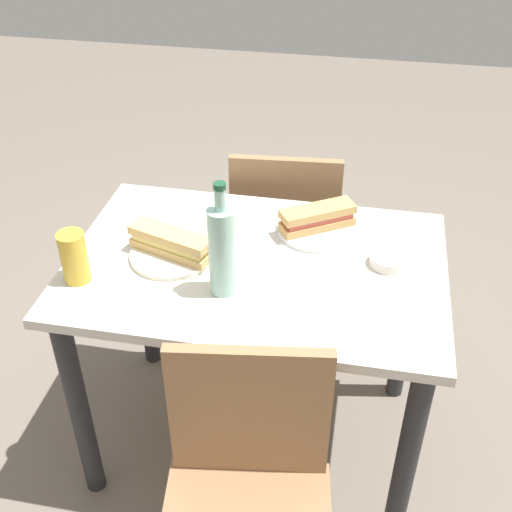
{
  "coord_description": "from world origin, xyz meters",
  "views": [
    {
      "loc": [
        0.27,
        -1.44,
        1.82
      ],
      "look_at": [
        0.0,
        0.0,
        0.77
      ],
      "focal_mm": 45.37,
      "sensor_mm": 36.0,
      "label": 1
    }
  ],
  "objects_px": {
    "chair_far": "(285,234)",
    "knife_near": "(306,218)",
    "chair_near": "(247,492)",
    "plate_far": "(172,254)",
    "water_bottle": "(222,249)",
    "olive_bowl": "(388,260)",
    "baguette_sandwich_near": "(317,218)",
    "baguette_sandwich_far": "(171,242)",
    "dining_table": "(256,298)",
    "plate_near": "(317,229)",
    "knife_far": "(179,241)",
    "beer_glass": "(74,257)"
  },
  "relations": [
    {
      "from": "baguette_sandwich_far",
      "to": "knife_near",
      "type": "bearing_deg",
      "value": 34.87
    },
    {
      "from": "dining_table",
      "to": "baguette_sandwich_far",
      "type": "relative_size",
      "value": 4.16
    },
    {
      "from": "knife_far",
      "to": "beer_glass",
      "type": "xyz_separation_m",
      "value": [
        -0.23,
        -0.2,
        0.06
      ]
    },
    {
      "from": "baguette_sandwich_near",
      "to": "knife_far",
      "type": "relative_size",
      "value": 1.26
    },
    {
      "from": "plate_near",
      "to": "knife_near",
      "type": "distance_m",
      "value": 0.05
    },
    {
      "from": "baguette_sandwich_far",
      "to": "knife_far",
      "type": "relative_size",
      "value": 1.41
    },
    {
      "from": "baguette_sandwich_near",
      "to": "chair_far",
      "type": "bearing_deg",
      "value": 111.53
    },
    {
      "from": "chair_near",
      "to": "plate_near",
      "type": "distance_m",
      "value": 0.79
    },
    {
      "from": "chair_far",
      "to": "knife_near",
      "type": "xyz_separation_m",
      "value": [
        0.11,
        -0.32,
        0.28
      ]
    },
    {
      "from": "baguette_sandwich_far",
      "to": "olive_bowl",
      "type": "bearing_deg",
      "value": 7.12
    },
    {
      "from": "plate_near",
      "to": "baguette_sandwich_far",
      "type": "bearing_deg",
      "value": -152.07
    },
    {
      "from": "plate_far",
      "to": "baguette_sandwich_far",
      "type": "distance_m",
      "value": 0.04
    },
    {
      "from": "baguette_sandwich_near",
      "to": "water_bottle",
      "type": "bearing_deg",
      "value": -122.85
    },
    {
      "from": "knife_near",
      "to": "olive_bowl",
      "type": "xyz_separation_m",
      "value": [
        0.25,
        -0.17,
        -0.0
      ]
    },
    {
      "from": "chair_near",
      "to": "olive_bowl",
      "type": "bearing_deg",
      "value": 65.16
    },
    {
      "from": "chair_near",
      "to": "beer_glass",
      "type": "distance_m",
      "value": 0.75
    },
    {
      "from": "olive_bowl",
      "to": "dining_table",
      "type": "bearing_deg",
      "value": -171.35
    },
    {
      "from": "chair_near",
      "to": "water_bottle",
      "type": "distance_m",
      "value": 0.59
    },
    {
      "from": "chair_near",
      "to": "dining_table",
      "type": "bearing_deg",
      "value": 98.69
    },
    {
      "from": "knife_far",
      "to": "beer_glass",
      "type": "height_order",
      "value": "beer_glass"
    },
    {
      "from": "chair_far",
      "to": "chair_near",
      "type": "distance_m",
      "value": 1.1
    },
    {
      "from": "chair_near",
      "to": "chair_far",
      "type": "bearing_deg",
      "value": 94.01
    },
    {
      "from": "chair_near",
      "to": "baguette_sandwich_near",
      "type": "distance_m",
      "value": 0.8
    },
    {
      "from": "knife_far",
      "to": "olive_bowl",
      "type": "distance_m",
      "value": 0.6
    },
    {
      "from": "chair_far",
      "to": "chair_near",
      "type": "xyz_separation_m",
      "value": [
        0.08,
        -1.1,
        0.0
      ]
    },
    {
      "from": "water_bottle",
      "to": "olive_bowl",
      "type": "bearing_deg",
      "value": 24.79
    },
    {
      "from": "chair_far",
      "to": "olive_bowl",
      "type": "relative_size",
      "value": 8.22
    },
    {
      "from": "plate_far",
      "to": "water_bottle",
      "type": "relative_size",
      "value": 0.74
    },
    {
      "from": "knife_near",
      "to": "chair_near",
      "type": "bearing_deg",
      "value": -92.09
    },
    {
      "from": "baguette_sandwich_near",
      "to": "water_bottle",
      "type": "height_order",
      "value": "water_bottle"
    },
    {
      "from": "baguette_sandwich_near",
      "to": "knife_near",
      "type": "xyz_separation_m",
      "value": [
        -0.04,
        0.04,
        -0.03
      ]
    },
    {
      "from": "chair_far",
      "to": "olive_bowl",
      "type": "height_order",
      "value": "chair_far"
    },
    {
      "from": "knife_far",
      "to": "water_bottle",
      "type": "distance_m",
      "value": 0.27
    },
    {
      "from": "chair_far",
      "to": "plate_near",
      "type": "bearing_deg",
      "value": -68.47
    },
    {
      "from": "dining_table",
      "to": "plate_near",
      "type": "height_order",
      "value": "plate_near"
    },
    {
      "from": "plate_near",
      "to": "plate_far",
      "type": "height_order",
      "value": "same"
    },
    {
      "from": "baguette_sandwich_near",
      "to": "beer_glass",
      "type": "distance_m",
      "value": 0.7
    },
    {
      "from": "plate_near",
      "to": "plate_far",
      "type": "bearing_deg",
      "value": -152.07
    },
    {
      "from": "baguette_sandwich_near",
      "to": "baguette_sandwich_far",
      "type": "distance_m",
      "value": 0.44
    },
    {
      "from": "plate_near",
      "to": "water_bottle",
      "type": "relative_size",
      "value": 0.74
    },
    {
      "from": "chair_near",
      "to": "plate_far",
      "type": "relative_size",
      "value": 3.54
    },
    {
      "from": "plate_near",
      "to": "beer_glass",
      "type": "xyz_separation_m",
      "value": [
        -0.61,
        -0.35,
        0.07
      ]
    },
    {
      "from": "chair_near",
      "to": "knife_far",
      "type": "height_order",
      "value": "chair_near"
    },
    {
      "from": "chair_far",
      "to": "water_bottle",
      "type": "bearing_deg",
      "value": -95.66
    },
    {
      "from": "olive_bowl",
      "to": "chair_near",
      "type": "bearing_deg",
      "value": -114.84
    },
    {
      "from": "baguette_sandwich_far",
      "to": "plate_near",
      "type": "bearing_deg",
      "value": 27.93
    },
    {
      "from": "knife_far",
      "to": "olive_bowl",
      "type": "xyz_separation_m",
      "value": [
        0.6,
        0.02,
        -0.0
      ]
    },
    {
      "from": "plate_near",
      "to": "baguette_sandwich_far",
      "type": "xyz_separation_m",
      "value": [
        -0.39,
        -0.21,
        0.04
      ]
    },
    {
      "from": "knife_far",
      "to": "water_bottle",
      "type": "height_order",
      "value": "water_bottle"
    },
    {
      "from": "dining_table",
      "to": "baguette_sandwich_far",
      "type": "xyz_separation_m",
      "value": [
        -0.24,
        -0.02,
        0.18
      ]
    }
  ]
}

